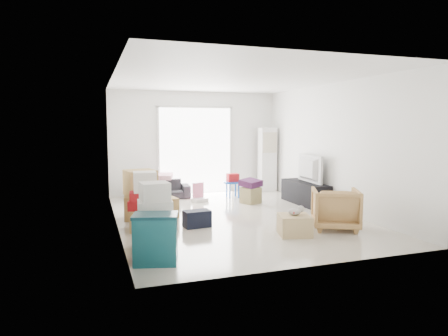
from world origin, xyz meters
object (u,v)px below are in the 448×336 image
tv_console (305,193)px  television (305,179)px  ottoman (251,195)px  wood_crate (294,225)px  storage_bins (156,239)px  armchair (335,207)px  ac_tower (267,160)px  kids_table (233,181)px  sofa (159,186)px

tv_console → television: bearing=-90.0°
television → ottoman: bearing=70.5°
ottoman → wood_crate: size_ratio=0.74×
storage_bins → armchair: bearing=13.2°
tv_console → ottoman: 1.26m
ac_tower → kids_table: bearing=-152.2°
ac_tower → tv_console: ac_tower is taller
sofa → armchair: bearing=-53.4°
armchair → kids_table: 3.53m
television → wood_crate: 2.77m
tv_console → storage_bins: (-3.90, -2.91, 0.08)m
ac_tower → television: 2.00m
tv_console → storage_bins: bearing=-143.3°
ac_tower → storage_bins: 6.25m
tv_console → television: television is taller
ottoman → wood_crate: ottoman is taller
television → armchair: 2.25m
tv_console → armchair: armchair is taller
ac_tower → kids_table: 1.48m
wood_crate → kids_table: bearing=86.5°
television → wood_crate: size_ratio=2.17×
television → storage_bins: size_ratio=1.65×
ac_tower → wood_crate: (-1.47, -4.26, -0.71)m
tv_console → ottoman: (-1.16, 0.49, -0.07)m
kids_table → sofa: bearing=164.1°
kids_table → television: bearing=-45.5°
tv_console → armchair: (-0.65, -2.15, 0.14)m
ac_tower → kids_table: (-1.25, -0.66, -0.44)m
sofa → wood_crate: sofa is taller
ac_tower → wood_crate: 4.56m
ac_tower → tv_console: bearing=-88.6°
television → storage_bins: bearing=130.1°
armchair → ottoman: (-0.51, 2.63, -0.21)m
ottoman → ac_tower: bearing=53.5°
sofa → wood_crate: (1.57, -4.11, -0.13)m
sofa → kids_table: 1.86m
wood_crate → sofa: bearing=110.8°
storage_bins → wood_crate: (2.38, 0.63, -0.16)m
ac_tower → television: ac_tower is taller
television → storage_bins: 4.87m
sofa → kids_table: size_ratio=2.53×
ottoman → wood_crate: bearing=-97.5°
sofa → kids_table: kids_table is taller
tv_console → wood_crate: (-1.52, -2.28, -0.09)m
tv_console → ac_tower: bearing=91.4°
tv_console → wood_crate: size_ratio=3.04×
ottoman → kids_table: kids_table is taller
television → ottoman: 1.31m
ottoman → sofa: bearing=145.1°
sofa → kids_table: bearing=-10.8°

